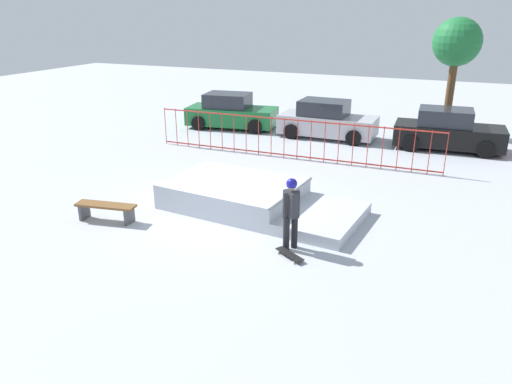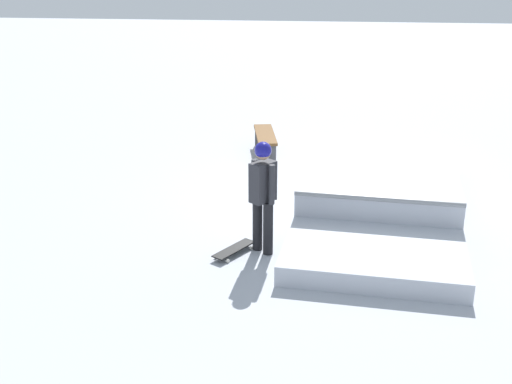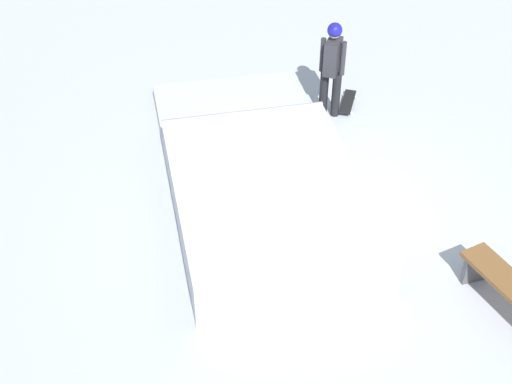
{
  "view_description": "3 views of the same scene",
  "coord_description": "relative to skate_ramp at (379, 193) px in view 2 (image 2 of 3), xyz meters",
  "views": [
    {
      "loc": [
        5.67,
        -10.97,
        5.23
      ],
      "look_at": [
        1.18,
        -0.48,
        0.9
      ],
      "focal_mm": 33.93,
      "sensor_mm": 36.0,
      "label": 1
    },
    {
      "loc": [
        11.46,
        -0.52,
        4.36
      ],
      "look_at": [
        2.55,
        -1.48,
        1.0
      ],
      "focal_mm": 46.34,
      "sensor_mm": 36.0,
      "label": 2
    },
    {
      "loc": [
        -7.1,
        2.93,
        6.77
      ],
      "look_at": [
        0.03,
        0.7,
        0.6
      ],
      "focal_mm": 48.99,
      "sensor_mm": 36.0,
      "label": 3
    }
  ],
  "objects": [
    {
      "name": "ground_plane",
      "position": [
        -0.54,
        -0.46,
        -0.32
      ],
      "size": [
        60.0,
        60.0,
        0.0
      ],
      "primitive_type": "plane",
      "color": "#B2B7C1"
    },
    {
      "name": "skateboard",
      "position": [
        2.02,
        -2.28,
        -0.24
      ],
      "size": [
        0.79,
        0.59,
        0.09
      ],
      "rotation": [
        0.0,
        0.0,
        5.73
      ],
      "color": "black",
      "rests_on": "ground"
    },
    {
      "name": "park_bench",
      "position": [
        -3.05,
        -2.29,
        0.04
      ],
      "size": [
        1.65,
        0.67,
        0.48
      ],
      "rotation": [
        0.0,
        0.0,
        3.32
      ],
      "color": "brown",
      "rests_on": "ground"
    },
    {
      "name": "skate_ramp",
      "position": [
        0.0,
        0.0,
        0.0
      ],
      "size": [
        5.62,
        3.1,
        0.74
      ],
      "rotation": [
        0.0,
        0.0,
        -0.09
      ],
      "color": "silver",
      "rests_on": "ground"
    },
    {
      "name": "skater",
      "position": [
        1.89,
        -1.85,
        0.69
      ],
      "size": [
        0.43,
        0.41,
        1.73
      ],
      "rotation": [
        0.0,
        0.0,
        5.61
      ],
      "color": "black",
      "rests_on": "ground"
    }
  ]
}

